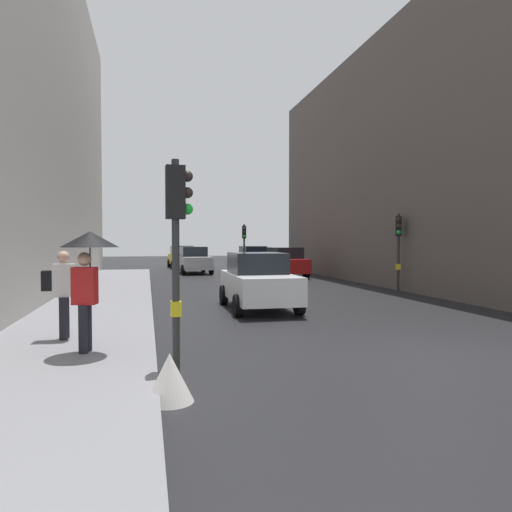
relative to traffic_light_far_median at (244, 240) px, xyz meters
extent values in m
plane|color=black|center=(-0.91, -22.71, -2.23)|extent=(120.00, 120.00, 0.00)
cube|color=gray|center=(-7.75, -16.71, -2.15)|extent=(3.27, 40.00, 0.16)
cube|color=#5B514C|center=(10.30, -8.95, 3.75)|extent=(12.00, 25.85, 11.96)
cylinder|color=#2D2D2D|center=(0.00, 0.03, -0.62)|extent=(0.12, 0.12, 3.24)
cube|color=black|center=(0.00, 0.03, 0.48)|extent=(0.25, 0.31, 0.84)
cube|color=yellow|center=(0.00, 0.03, -1.18)|extent=(0.21, 0.17, 0.24)
sphere|color=#2D231E|center=(-0.01, -0.16, 0.74)|extent=(0.18, 0.18, 0.18)
sphere|color=#2D231E|center=(-0.01, -0.16, 0.48)|extent=(0.18, 0.18, 0.18)
sphere|color=green|center=(-0.01, -0.16, 0.22)|extent=(0.18, 0.18, 0.18)
cylinder|color=#2D2D2D|center=(-5.82, -22.89, -0.53)|extent=(0.12, 0.12, 3.42)
cube|color=black|center=(-5.82, -22.89, 0.66)|extent=(0.31, 0.25, 0.84)
cube|color=yellow|center=(-5.82, -22.89, -1.18)|extent=(0.17, 0.21, 0.24)
sphere|color=#2D231E|center=(-5.63, -22.88, 0.92)|extent=(0.18, 0.18, 0.18)
sphere|color=#2D231E|center=(-5.63, -22.88, 0.66)|extent=(0.18, 0.18, 0.18)
sphere|color=green|center=(-5.63, -22.88, 0.40)|extent=(0.18, 0.18, 0.18)
cylinder|color=#2D2D2D|center=(4.00, -12.61, -0.60)|extent=(0.12, 0.12, 3.27)
cube|color=black|center=(4.00, -12.61, 0.52)|extent=(0.35, 0.37, 0.84)
cube|color=yellow|center=(4.00, -12.61, -1.18)|extent=(0.25, 0.23, 0.24)
sphere|color=#2D231E|center=(3.92, -12.78, 0.78)|extent=(0.18, 0.18, 0.18)
sphere|color=#2D231E|center=(3.92, -12.78, 0.52)|extent=(0.18, 0.18, 0.18)
sphere|color=green|center=(3.92, -12.78, 0.26)|extent=(0.18, 0.18, 0.18)
cube|color=navy|center=(1.33, 3.62, -1.51)|extent=(2.06, 4.31, 0.80)
cube|color=black|center=(1.34, 3.37, -0.79)|extent=(1.72, 2.10, 0.64)
cylinder|color=black|center=(0.34, 4.91, -1.91)|extent=(0.26, 0.65, 0.64)
cylinder|color=black|center=(2.14, 5.02, -1.91)|extent=(0.26, 0.65, 0.64)
cylinder|color=black|center=(0.51, 2.21, -1.91)|extent=(0.26, 0.65, 0.64)
cylinder|color=black|center=(2.31, 2.33, -1.91)|extent=(0.26, 0.65, 0.64)
cube|color=#BCBCC1|center=(-3.27, 0.67, -1.51)|extent=(2.09, 4.32, 0.80)
cube|color=black|center=(-3.28, 0.92, -0.79)|extent=(1.74, 2.11, 0.64)
cylinder|color=black|center=(-2.27, -0.61, -1.91)|extent=(0.26, 0.65, 0.64)
cylinder|color=black|center=(-4.07, -0.74, -1.91)|extent=(0.26, 0.65, 0.64)
cylinder|color=black|center=(-2.46, 2.08, -1.91)|extent=(0.26, 0.65, 0.64)
cylinder|color=black|center=(-4.26, 1.96, -1.91)|extent=(0.26, 0.65, 0.64)
cube|color=silver|center=(-2.88, -16.21, -1.51)|extent=(1.85, 4.22, 0.80)
cube|color=black|center=(-2.87, -15.96, -0.79)|extent=(1.63, 2.02, 0.64)
cylinder|color=black|center=(-1.99, -17.57, -1.91)|extent=(0.23, 0.64, 0.64)
cylinder|color=black|center=(-3.79, -17.55, -1.91)|extent=(0.23, 0.64, 0.64)
cylinder|color=black|center=(-1.96, -14.87, -1.91)|extent=(0.23, 0.64, 0.64)
cylinder|color=black|center=(-3.76, -14.85, -1.91)|extent=(0.23, 0.64, 0.64)
cube|color=red|center=(1.55, -3.91, -1.51)|extent=(2.08, 4.31, 0.80)
cube|color=black|center=(1.56, -4.16, -0.79)|extent=(1.73, 2.10, 0.64)
cylinder|color=black|center=(0.56, -2.62, -1.91)|extent=(0.26, 0.65, 0.64)
cylinder|color=black|center=(2.35, -2.50, -1.91)|extent=(0.26, 0.65, 0.64)
cylinder|color=black|center=(0.74, -5.31, -1.91)|extent=(0.26, 0.65, 0.64)
cylinder|color=black|center=(2.53, -5.19, -1.91)|extent=(0.26, 0.65, 0.64)
cube|color=yellow|center=(-3.55, 7.12, -1.51)|extent=(2.03, 4.29, 0.80)
cube|color=black|center=(-3.57, 7.37, -0.79)|extent=(1.71, 2.09, 0.64)
cylinder|color=black|center=(-2.58, 5.82, -1.91)|extent=(0.26, 0.65, 0.64)
cylinder|color=black|center=(-4.38, 5.72, -1.91)|extent=(0.26, 0.65, 0.64)
cylinder|color=black|center=(-2.73, 8.52, -1.91)|extent=(0.26, 0.65, 0.64)
cylinder|color=black|center=(-4.53, 8.42, -1.91)|extent=(0.26, 0.65, 0.64)
cylinder|color=black|center=(-7.32, -21.60, -1.65)|extent=(0.16, 0.16, 0.85)
cylinder|color=black|center=(-7.36, -21.80, -1.65)|extent=(0.16, 0.16, 0.85)
cube|color=red|center=(-7.34, -21.70, -0.89)|extent=(0.45, 0.35, 0.66)
sphere|color=tan|center=(-7.34, -21.70, -0.42)|extent=(0.24, 0.24, 0.24)
cylinder|color=black|center=(-7.24, -21.72, -0.64)|extent=(0.02, 0.02, 0.90)
cone|color=black|center=(-7.24, -21.72, -0.07)|extent=(1.00, 1.00, 0.28)
cylinder|color=black|center=(-7.89, -20.30, -1.65)|extent=(0.16, 0.16, 0.85)
cylinder|color=black|center=(-7.90, -20.50, -1.65)|extent=(0.16, 0.16, 0.85)
cube|color=silver|center=(-7.90, -20.40, -0.89)|extent=(0.41, 0.27, 0.66)
sphere|color=tan|center=(-7.90, -20.40, -0.42)|extent=(0.24, 0.24, 0.24)
cube|color=black|center=(-8.20, -20.40, -0.89)|extent=(0.21, 0.29, 0.40)
cone|color=silver|center=(-5.98, -24.19, -1.91)|extent=(0.64, 0.64, 0.65)
camera|label=1|loc=(-6.26, -30.44, -0.11)|focal=33.01mm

